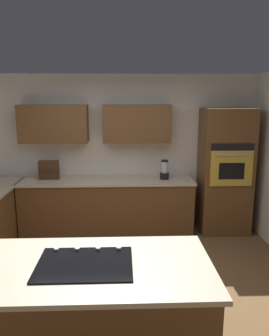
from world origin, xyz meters
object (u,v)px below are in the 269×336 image
(blender, at_px, (164,171))
(wall_oven, at_px, (225,171))
(spice_rack, at_px, (49,170))
(cooktop, at_px, (85,263))

(blender, bearing_deg, wall_oven, 178.78)
(blender, distance_m, spice_rack, 1.90)
(wall_oven, height_order, blender, wall_oven)
(cooktop, height_order, spice_rack, spice_rack)
(spice_rack, bearing_deg, wall_oven, 178.34)
(cooktop, distance_m, spice_rack, 3.00)
(blender, relative_size, spice_rack, 0.98)
(cooktop, xyz_separation_m, spice_rack, (0.90, -2.86, 0.15))
(wall_oven, bearing_deg, spice_rack, -1.66)
(cooktop, relative_size, blender, 2.40)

